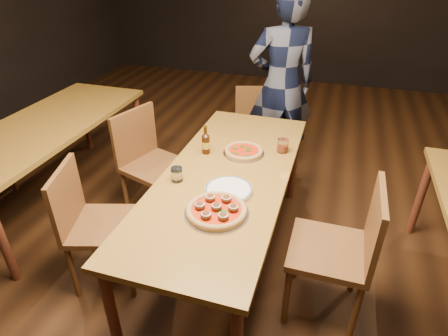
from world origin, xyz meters
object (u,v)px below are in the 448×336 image
(chair_end, at_px, (257,134))
(chair_main_e, at_px, (329,249))
(beer_bottle, at_px, (206,144))
(plate_stack, at_px, (229,190))
(amber_glass, at_px, (283,146))
(pizza_margherita, at_px, (244,151))
(table_main, at_px, (226,183))
(water_glass, at_px, (177,174))
(diner, at_px, (282,85))
(chair_main_sw, at_px, (156,166))
(chair_main_nw, at_px, (103,225))
(table_left, at_px, (45,131))
(pizza_meatball, at_px, (217,210))

(chair_end, bearing_deg, chair_main_e, -79.18)
(chair_main_e, relative_size, beer_bottle, 4.81)
(plate_stack, xyz_separation_m, amber_glass, (0.22, 0.61, 0.04))
(pizza_margherita, bearing_deg, table_main, -97.49)
(water_glass, distance_m, diner, 1.69)
(chair_end, bearing_deg, beer_bottle, -115.46)
(chair_main_sw, relative_size, chair_main_e, 0.98)
(chair_main_nw, height_order, water_glass, chair_main_nw)
(water_glass, height_order, amber_glass, amber_glass)
(chair_main_nw, relative_size, water_glass, 10.07)
(table_left, relative_size, beer_bottle, 9.79)
(table_main, relative_size, plate_stack, 7.09)
(table_main, distance_m, pizza_meatball, 0.44)
(table_left, relative_size, chair_main_nw, 2.17)
(chair_main_nw, distance_m, beer_bottle, 0.88)
(chair_main_sw, bearing_deg, chair_end, -18.45)
(chair_main_sw, height_order, diner, diner)
(water_glass, distance_m, amber_glass, 0.82)
(plate_stack, height_order, amber_glass, amber_glass)
(amber_glass, bearing_deg, diner, 100.67)
(beer_bottle, height_order, amber_glass, beer_bottle)
(table_main, distance_m, plate_stack, 0.23)
(diner, bearing_deg, chair_main_e, 85.87)
(chair_main_sw, distance_m, chair_main_e, 1.54)
(chair_main_e, relative_size, chair_end, 1.08)
(chair_end, bearing_deg, diner, 36.56)
(chair_end, bearing_deg, chair_main_sw, -143.11)
(chair_end, xyz_separation_m, pizza_margherita, (0.11, -0.95, 0.32))
(table_left, distance_m, amber_glass, 2.01)
(plate_stack, distance_m, amber_glass, 0.65)
(table_left, distance_m, pizza_meatball, 1.92)
(plate_stack, bearing_deg, pizza_meatball, -91.23)
(chair_main_sw, bearing_deg, pizza_meatball, -116.85)
(pizza_meatball, relative_size, amber_glass, 3.65)
(water_glass, bearing_deg, table_main, 32.36)
(table_main, xyz_separation_m, beer_bottle, (-0.22, 0.22, 0.15))
(table_left, bearing_deg, chair_main_sw, 3.35)
(table_left, bearing_deg, water_glass, -18.36)
(pizza_margherita, height_order, water_glass, water_glass)
(chair_main_nw, xyz_separation_m, amber_glass, (1.02, 0.81, 0.34))
(pizza_margherita, bearing_deg, chair_end, 96.38)
(chair_end, height_order, water_glass, chair_end)
(chair_main_sw, bearing_deg, plate_stack, -107.38)
(water_glass, bearing_deg, chair_main_e, -3.58)
(pizza_margherita, xyz_separation_m, amber_glass, (0.26, 0.11, 0.03))
(beer_bottle, bearing_deg, table_left, 177.06)
(table_main, bearing_deg, chair_main_sw, 153.50)
(table_left, xyz_separation_m, chair_end, (1.63, 0.94, -0.22))
(plate_stack, xyz_separation_m, diner, (0.02, 1.67, 0.13))
(plate_stack, relative_size, beer_bottle, 1.38)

